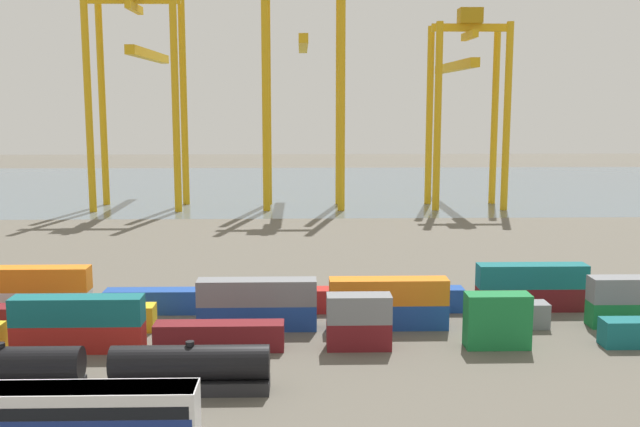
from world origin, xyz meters
The scene contains 27 objects.
ground_plane centered at (0.00, 40.00, 0.00)m, with size 420.00×420.00×0.00m, color #5B564C.
harbour_water centered at (0.00, 131.01, 0.00)m, with size 400.00×110.00×0.01m, color slate.
freight_tank_row centered at (-15.63, -11.31, 1.97)m, with size 42.41×2.77×4.23m.
shipping_container_2 centered at (-12.62, -1.10, 1.30)m, with size 12.10×2.44×2.60m, color #AD211C.
shipping_container_3 centered at (-12.62, -1.10, 3.90)m, with size 12.10×2.44×2.60m, color #146066.
shipping_container_4 centered at (0.46, -1.10, 1.30)m, with size 12.10×2.44×2.60m, color maroon.
shipping_container_5 centered at (13.54, -1.10, 1.30)m, with size 6.04×2.44×2.60m, color maroon.
shipping_container_6 centered at (13.54, -1.10, 3.90)m, with size 6.04×2.44×2.60m, color slate.
shipping_container_7 centered at (26.62, -1.10, 1.30)m, with size 6.04×2.44×2.60m, color #197538.
shipping_container_8 centered at (26.62, -1.10, 3.90)m, with size 6.04×2.44×2.60m, color #197538.
shipping_container_9 centered at (39.71, -1.10, 1.30)m, with size 6.04×2.44×2.60m, color #146066.
shipping_container_12 centered at (-9.77, 5.11, 1.30)m, with size 6.04×2.44×2.60m, color gold.
shipping_container_13 centered at (3.64, 5.11, 1.30)m, with size 12.10×2.44×2.60m, color #1C4299.
shipping_container_14 centered at (3.64, 5.11, 3.90)m, with size 12.10×2.44×2.60m, color slate.
shipping_container_15 centered at (17.06, 5.11, 1.30)m, with size 12.10×2.44×2.60m, color #1C4299.
shipping_container_16 centered at (17.06, 5.11, 3.90)m, with size 12.10×2.44×2.60m, color orange.
shipping_container_17 centered at (30.47, 5.11, 1.30)m, with size 6.04×2.44×2.60m, color slate.
shipping_container_21 centered at (-21.03, 11.32, 1.30)m, with size 12.10×2.44×2.60m, color silver.
shipping_container_22 centered at (-21.03, 11.32, 3.90)m, with size 12.10×2.44×2.60m, color orange.
shipping_container_23 centered at (-7.34, 11.32, 1.30)m, with size 12.10×2.44×2.60m, color #1C4299.
shipping_container_24 centered at (6.36, 11.32, 1.30)m, with size 12.10×2.44×2.60m, color #AD211C.
shipping_container_25 centered at (20.05, 11.32, 1.30)m, with size 12.10×2.44×2.60m, color #1C4299.
shipping_container_26 centered at (33.75, 11.32, 1.30)m, with size 12.10×2.44×2.60m, color maroon.
shipping_container_27 centered at (33.75, 11.32, 3.90)m, with size 12.10×2.44×2.60m, color #146066.
gantry_crane_west centered at (-26.40, 94.95, 28.84)m, with size 19.38×40.14×47.72m.
gantry_crane_central centered at (8.80, 94.03, 30.38)m, with size 17.32×34.44×51.10m.
gantry_crane_east centered at (43.99, 95.38, 26.03)m, with size 16.14×40.75×42.24m.
Camera 1 is at (8.14, -68.16, 23.23)m, focal length 41.64 mm.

